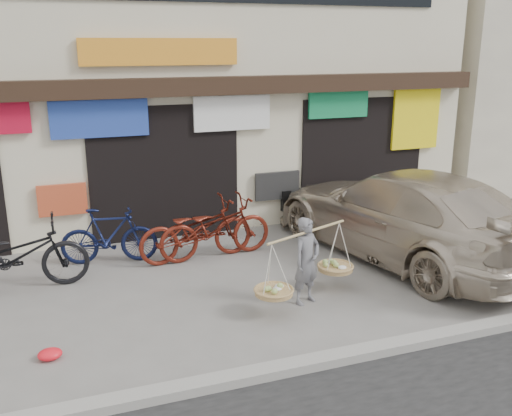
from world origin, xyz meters
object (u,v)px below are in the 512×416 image
object	(u,v)px
bike_3	(215,228)
bike_2	(196,230)
bike_1	(109,236)
street_vendor	(307,265)
suv	(402,214)
bike_0	(16,256)

from	to	relation	value
bike_3	bike_2	bearing A→B (deg)	84.90
bike_1	bike_3	size ratio (longest dim) A/B	0.80
street_vendor	suv	bearing A→B (deg)	4.29
bike_2	suv	world-z (taller)	suv
suv	bike_1	bearing A→B (deg)	-28.15
bike_1	bike_2	bearing A→B (deg)	-93.72
bike_3	suv	xyz separation A→B (m)	(3.28, -1.10, 0.25)
suv	bike_0	bearing A→B (deg)	-18.68
bike_0	suv	size ratio (longest dim) A/B	0.37
bike_0	suv	world-z (taller)	suv
bike_2	suv	xyz separation A→B (m)	(3.64, -1.10, 0.25)
bike_1	suv	size ratio (longest dim) A/B	0.29
street_vendor	bike_3	size ratio (longest dim) A/B	0.85
bike_0	bike_3	bearing A→B (deg)	-84.03
bike_2	street_vendor	bearing A→B (deg)	-159.36
street_vendor	bike_3	distance (m)	2.47
street_vendor	bike_1	world-z (taller)	street_vendor
bike_0	bike_1	size ratio (longest dim) A/B	1.30
bike_0	bike_2	distance (m)	3.07
suv	bike_3	bearing A→B (deg)	-30.80
bike_2	bike_3	distance (m)	0.36
bike_0	bike_2	size ratio (longest dim) A/B	1.04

